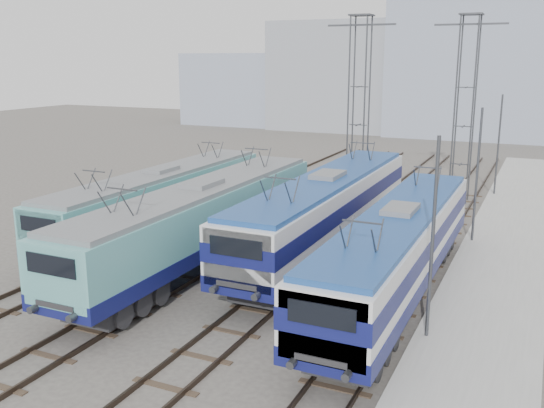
{
  "coord_description": "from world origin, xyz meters",
  "views": [
    {
      "loc": [
        11.72,
        -17.1,
        9.32
      ],
      "look_at": [
        0.6,
        7.0,
        2.92
      ],
      "focal_mm": 40.0,
      "sensor_mm": 36.0,
      "label": 1
    }
  ],
  "objects": [
    {
      "name": "locomotive_center_right",
      "position": [
        2.25,
        9.61,
        2.38
      ],
      "size": [
        2.95,
        18.67,
        3.51
      ],
      "color": "#111552",
      "rests_on": "ground"
    },
    {
      "name": "catenary_tower_east",
      "position": [
        6.5,
        24.0,
        6.64
      ],
      "size": [
        4.5,
        1.2,
        12.0
      ],
      "color": "#3F4247",
      "rests_on": "ground"
    },
    {
      "name": "mast_mid",
      "position": [
        8.6,
        14.0,
        3.5
      ],
      "size": [
        0.12,
        0.12,
        7.0
      ],
      "primitive_type": "cylinder",
      "color": "#3F4247",
      "rests_on": "ground"
    },
    {
      "name": "building_center",
      "position": [
        4.0,
        62.0,
        9.0
      ],
      "size": [
        22.0,
        14.0,
        18.0
      ],
      "primitive_type": "cube",
      "color": "#8D98AD",
      "rests_on": "ground"
    },
    {
      "name": "locomotive_far_left",
      "position": [
        -6.75,
        8.76,
        2.15
      ],
      "size": [
        2.73,
        17.22,
        3.24
      ],
      "color": "#111552",
      "rests_on": "ground"
    },
    {
      "name": "locomotive_far_right",
      "position": [
        6.75,
        5.31,
        2.23
      ],
      "size": [
        2.76,
        17.46,
        3.28
      ],
      "color": "#111552",
      "rests_on": "ground"
    },
    {
      "name": "mast_rear",
      "position": [
        8.6,
        26.0,
        3.5
      ],
      "size": [
        0.12,
        0.12,
        7.0
      ],
      "primitive_type": "cylinder",
      "color": "#3F4247",
      "rests_on": "ground"
    },
    {
      "name": "catenary_tower_west",
      "position": [
        0.0,
        22.0,
        6.64
      ],
      "size": [
        4.5,
        1.2,
        12.0
      ],
      "color": "#3F4247",
      "rests_on": "ground"
    },
    {
      "name": "mast_front",
      "position": [
        8.6,
        2.0,
        3.5
      ],
      "size": [
        0.12,
        0.12,
        7.0
      ],
      "primitive_type": "cylinder",
      "color": "#3F4247",
      "rests_on": "ground"
    },
    {
      "name": "building_far_west",
      "position": [
        -30.0,
        62.0,
        5.0
      ],
      "size": [
        14.0,
        10.0,
        10.0
      ],
      "primitive_type": "cube",
      "color": "#8D98AD",
      "rests_on": "ground"
    },
    {
      "name": "ground",
      "position": [
        0.0,
        0.0,
        0.0
      ],
      "size": [
        160.0,
        160.0,
        0.0
      ],
      "primitive_type": "plane",
      "color": "#514C47"
    },
    {
      "name": "locomotive_center_left",
      "position": [
        -2.25,
        5.45,
        2.29
      ],
      "size": [
        2.92,
        18.43,
        3.47
      ],
      "color": "#111552",
      "rests_on": "ground"
    },
    {
      "name": "platform",
      "position": [
        10.2,
        8.0,
        0.15
      ],
      "size": [
        4.0,
        70.0,
        0.3
      ],
      "primitive_type": "cube",
      "color": "#9E9E99",
      "rests_on": "ground"
    },
    {
      "name": "building_west",
      "position": [
        -14.0,
        62.0,
        7.0
      ],
      "size": [
        18.0,
        12.0,
        14.0
      ],
      "primitive_type": "cube",
      "color": "#8C929B",
      "rests_on": "ground"
    }
  ]
}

